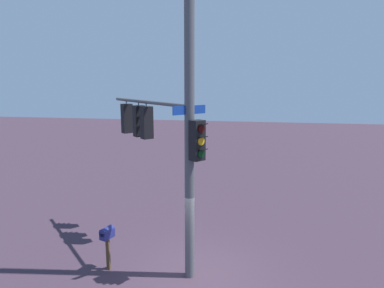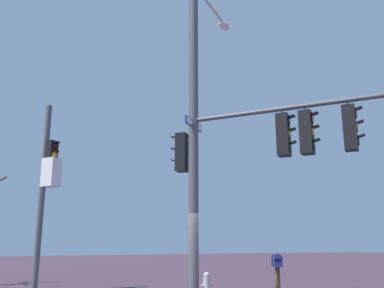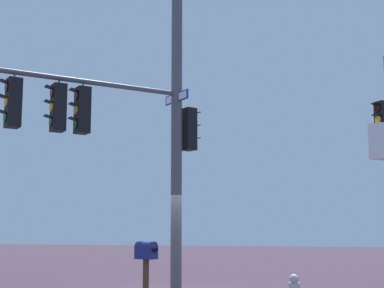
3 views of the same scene
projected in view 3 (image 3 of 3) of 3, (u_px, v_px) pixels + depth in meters
The scene contains 2 objects.
main_signal_pole_assembly at pixel (145, 95), 14.39m from camera, with size 4.14×5.78×9.81m.
mailbox at pixel (146, 256), 11.95m from camera, with size 0.37×0.50×1.41m.
Camera 3 is at (14.40, 4.08, 1.69)m, focal length 54.43 mm.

